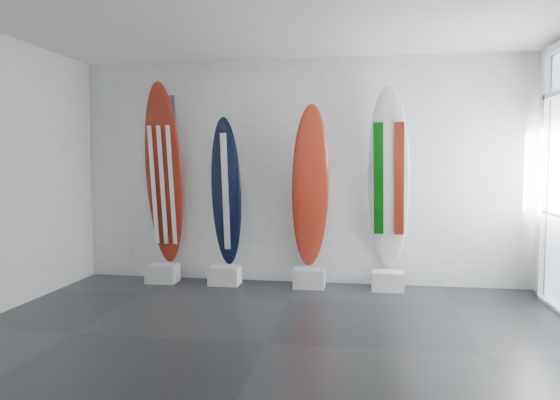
% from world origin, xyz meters
% --- Properties ---
extents(floor, '(6.00, 6.00, 0.00)m').
position_xyz_m(floor, '(0.00, 0.00, 0.00)').
color(floor, black).
rests_on(floor, ground).
extents(ceiling, '(6.00, 6.00, 0.00)m').
position_xyz_m(ceiling, '(0.00, 0.00, 3.00)').
color(ceiling, white).
rests_on(ceiling, wall_back).
extents(wall_back, '(6.00, 0.00, 6.00)m').
position_xyz_m(wall_back, '(0.00, 2.50, 1.50)').
color(wall_back, silver).
rests_on(wall_back, ground).
extents(wall_front, '(6.00, 0.00, 6.00)m').
position_xyz_m(wall_front, '(0.00, -2.50, 1.50)').
color(wall_front, silver).
rests_on(wall_front, ground).
extents(display_block_usa, '(0.40, 0.30, 0.24)m').
position_xyz_m(display_block_usa, '(-1.83, 2.18, 0.12)').
color(display_block_usa, silver).
rests_on(display_block_usa, floor).
extents(surfboard_usa, '(0.61, 0.42, 2.46)m').
position_xyz_m(surfboard_usa, '(-1.83, 2.28, 1.47)').
color(surfboard_usa, maroon).
rests_on(surfboard_usa, display_block_usa).
extents(display_block_navy, '(0.40, 0.30, 0.24)m').
position_xyz_m(display_block_navy, '(-0.96, 2.18, 0.12)').
color(display_block_navy, silver).
rests_on(display_block_navy, floor).
extents(surfboard_navy, '(0.49, 0.32, 1.98)m').
position_xyz_m(surfboard_navy, '(-0.96, 2.28, 1.23)').
color(surfboard_navy, black).
rests_on(surfboard_navy, display_block_navy).
extents(display_block_swiss, '(0.40, 0.30, 0.24)m').
position_xyz_m(display_block_swiss, '(0.17, 2.18, 0.12)').
color(display_block_swiss, silver).
rests_on(display_block_swiss, floor).
extents(surfboard_swiss, '(0.55, 0.46, 2.13)m').
position_xyz_m(surfboard_swiss, '(0.17, 2.28, 1.30)').
color(surfboard_swiss, maroon).
rests_on(surfboard_swiss, display_block_swiss).
extents(display_block_italy, '(0.40, 0.30, 0.24)m').
position_xyz_m(display_block_italy, '(1.17, 2.18, 0.12)').
color(display_block_italy, silver).
rests_on(display_block_italy, floor).
extents(surfboard_italy, '(0.58, 0.45, 2.34)m').
position_xyz_m(surfboard_italy, '(1.17, 2.28, 1.41)').
color(surfboard_italy, white).
rests_on(surfboard_italy, display_block_italy).
extents(wall_outlet, '(0.09, 0.02, 0.13)m').
position_xyz_m(wall_outlet, '(-2.45, 2.48, 0.35)').
color(wall_outlet, silver).
rests_on(wall_outlet, wall_back).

